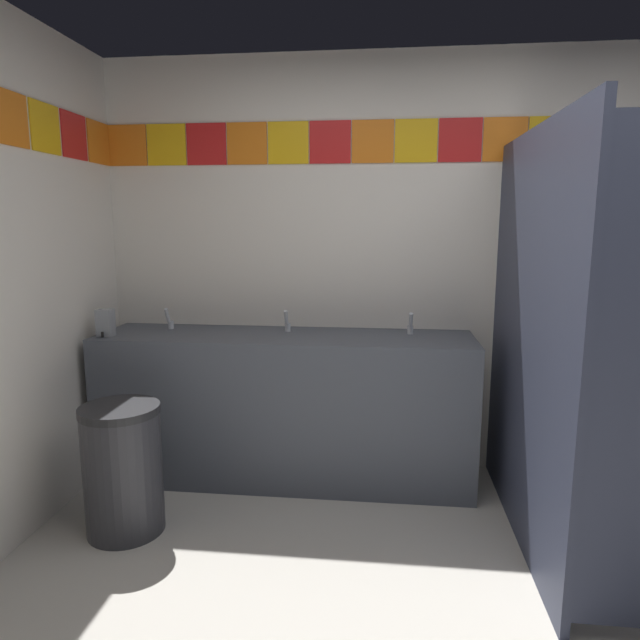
{
  "coord_description": "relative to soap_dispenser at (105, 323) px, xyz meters",
  "views": [
    {
      "loc": [
        -0.31,
        -1.71,
        1.55
      ],
      "look_at": [
        -0.63,
        1.16,
        1.04
      ],
      "focal_mm": 31.29,
      "sensor_mm": 36.0,
      "label": 1
    }
  ],
  "objects": [
    {
      "name": "wall_back",
      "position": [
        1.91,
        0.47,
        0.31
      ],
      "size": [
        4.08,
        0.09,
        2.54
      ],
      "color": "silver",
      "rests_on": "ground_plane"
    },
    {
      "name": "vanity_counter",
      "position": [
        1.03,
        0.16,
        -0.51
      ],
      "size": [
        2.22,
        0.55,
        0.89
      ],
      "color": "#4C515B",
      "rests_on": "ground_plane"
    },
    {
      "name": "faucet_left",
      "position": [
        0.29,
        0.25,
        -0.03
      ],
      "size": [
        0.04,
        0.1,
        0.14
      ],
      "color": "silver",
      "rests_on": "vanity_counter"
    },
    {
      "name": "faucet_center",
      "position": [
        1.03,
        0.25,
        -0.03
      ],
      "size": [
        0.04,
        0.1,
        0.14
      ],
      "color": "silver",
      "rests_on": "vanity_counter"
    },
    {
      "name": "faucet_right",
      "position": [
        1.77,
        0.25,
        -0.03
      ],
      "size": [
        0.04,
        0.1,
        0.14
      ],
      "color": "silver",
      "rests_on": "vanity_counter"
    },
    {
      "name": "soap_dispenser",
      "position": [
        0.0,
        0.0,
        0.0
      ],
      "size": [
        0.09,
        0.09,
        0.16
      ],
      "color": "gray",
      "rests_on": "vanity_counter"
    },
    {
      "name": "stall_divider",
      "position": [
        2.46,
        -0.59,
        0.02
      ],
      "size": [
        0.92,
        1.53,
        1.98
      ],
      "color": "#33384C",
      "rests_on": "ground_plane"
    },
    {
      "name": "toilet",
      "position": [
        2.94,
        -0.04,
        -0.67
      ],
      "size": [
        0.39,
        0.49,
        0.74
      ],
      "color": "white",
      "rests_on": "ground_plane"
    },
    {
      "name": "trash_bin",
      "position": [
        0.33,
        -0.54,
        -0.64
      ],
      "size": [
        0.39,
        0.39,
        0.66
      ],
      "color": "#333338",
      "rests_on": "ground_plane"
    }
  ]
}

